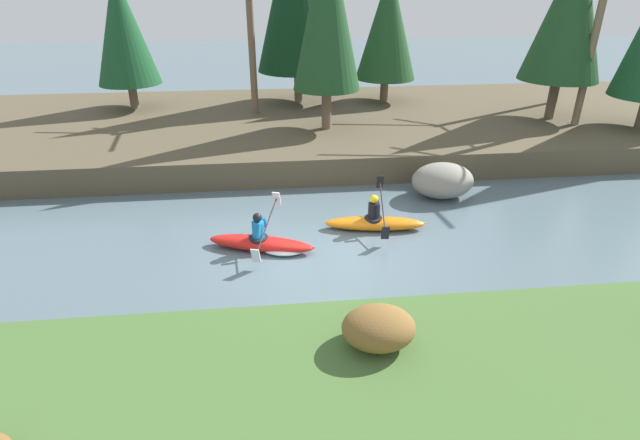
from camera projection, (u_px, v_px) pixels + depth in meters
name	position (u px, v px, depth m)	size (l,w,h in m)	color
ground_plane	(319.00, 253.00, 12.42)	(90.00, 90.00, 0.00)	slate
riverbank_near	(361.00, 432.00, 7.21)	(44.00, 5.63, 0.60)	#476B33
riverbank_far	(294.00, 127.00, 20.94)	(44.00, 11.08, 0.92)	brown
conifer_tree_far_left	(122.00, 28.00, 20.48)	(2.61, 2.61, 5.58)	brown
conifer_tree_mid_left	(327.00, 7.00, 17.20)	(2.46, 2.46, 7.08)	brown
conifer_tree_centre	(388.00, 24.00, 21.68)	(2.68, 2.68, 5.67)	brown
conifer_tree_mid_right	(571.00, 10.00, 18.60)	(3.04, 3.04, 6.66)	brown
bare_tree_upstream	(252.00, 42.00, 19.96)	(3.34, 3.30, 6.05)	brown
bare_tree_mid_upstream	(597.00, 26.00, 18.06)	(4.20, 4.15, 7.68)	#7A664C
bare_tree_mid_downstream	(571.00, 16.00, 21.39)	(4.29, 4.24, 7.85)	brown
shrub_clump_third	(379.00, 328.00, 8.33)	(1.25, 1.04, 0.68)	brown
kayaker_lead	(376.00, 222.00, 13.48)	(2.80, 2.07, 1.20)	orange
kayaker_middle	(265.00, 243.00, 12.47)	(2.76, 2.03, 1.20)	red
boulder_midstream	(443.00, 181.00, 15.32)	(1.90, 1.49, 1.07)	gray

